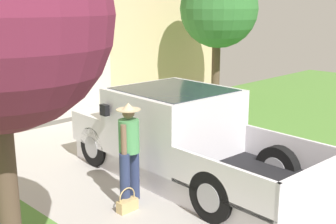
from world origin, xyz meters
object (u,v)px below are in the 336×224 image
(person_with_hat, at_px, (129,149))
(neighbor_tree, at_px, (219,10))
(house_with_garage, at_px, (50,19))
(front_yard_tree, at_px, (2,20))
(handbag, at_px, (127,204))
(pickup_truck, at_px, (176,137))

(person_with_hat, height_order, neighbor_tree, neighbor_tree)
(person_with_hat, bearing_deg, neighbor_tree, 2.83)
(house_with_garage, bearing_deg, person_with_hat, -113.58)
(house_with_garage, xyz_separation_m, front_yard_tree, (-6.19, -9.78, 0.38))
(person_with_hat, xyz_separation_m, house_with_garage, (3.72, 8.52, 1.73))
(person_with_hat, relative_size, handbag, 4.29)
(pickup_truck, height_order, front_yard_tree, front_yard_tree)
(handbag, relative_size, house_with_garage, 0.03)
(house_with_garage, bearing_deg, neighbor_tree, -58.24)
(pickup_truck, xyz_separation_m, handbag, (-1.64, -0.51, -0.62))
(handbag, height_order, neighbor_tree, neighbor_tree)
(pickup_truck, relative_size, front_yard_tree, 1.25)
(pickup_truck, xyz_separation_m, neighbor_tree, (5.34, 3.29, 2.24))
(handbag, xyz_separation_m, neighbor_tree, (6.98, 3.80, 2.87))
(person_with_hat, bearing_deg, handbag, -164.77)
(pickup_truck, relative_size, neighbor_tree, 1.22)
(front_yard_tree, bearing_deg, handbag, 25.40)
(house_with_garage, distance_m, neighbor_tree, 5.78)
(front_yard_tree, bearing_deg, person_with_hat, 26.96)
(person_with_hat, relative_size, neighbor_tree, 0.40)
(person_with_hat, distance_m, neighbor_tree, 7.93)
(handbag, relative_size, front_yard_tree, 0.10)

